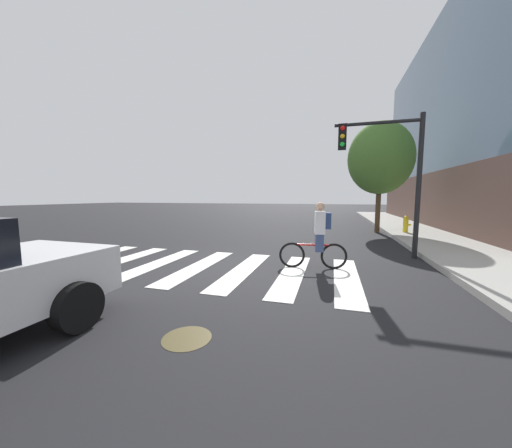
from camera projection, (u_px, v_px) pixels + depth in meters
ground_plane at (213, 268)px, 6.88m from camera, size 120.00×120.00×0.00m
crosswalk_stripes at (199, 266)px, 6.99m from camera, size 7.91×3.55×0.01m
manhole_cover at (187, 338)px, 3.46m from camera, size 0.64×0.64×0.01m
cyclist at (318, 236)px, 6.72m from camera, size 1.70×0.39×1.69m
traffic_light_near at (389, 162)px, 7.88m from camera, size 2.47×0.28×4.20m
fire_hydrant at (406, 224)px, 12.57m from camera, size 0.33×0.22×0.78m
street_tree_near at (380, 158)px, 13.27m from camera, size 3.11×3.11×5.52m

